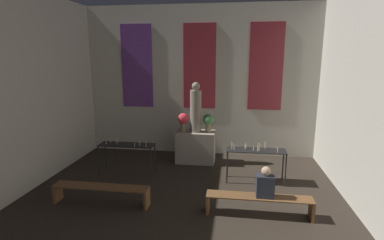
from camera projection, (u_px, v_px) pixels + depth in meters
The scene contains 10 objects.
wall_back at pixel (200, 81), 9.98m from camera, with size 7.85×0.16×4.93m.
altar at pixel (196, 147), 9.43m from camera, with size 1.20×0.68×0.99m.
statue at pixel (196, 109), 9.18m from camera, with size 0.35×0.35×1.54m.
flower_vase_left at pixel (183, 120), 9.31m from camera, with size 0.34×0.34×0.57m.
flower_vase_right at pixel (208, 121), 9.20m from camera, with size 0.34×0.34×0.57m.
candle_rack_left at pixel (127, 148), 8.37m from camera, with size 1.54×0.50×1.07m.
candle_rack_right at pixel (256, 154), 7.87m from camera, with size 1.54×0.50×1.08m.
pew_back_left at pixel (101, 191), 6.72m from camera, with size 2.19×0.36×0.43m.
pew_back_right at pixel (259, 201), 6.23m from camera, with size 2.19×0.36×0.43m.
person_seated at pixel (265, 184), 6.14m from camera, with size 0.36×0.24×0.66m.
Camera 1 is at (1.19, 1.47, 3.28)m, focal length 28.00 mm.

